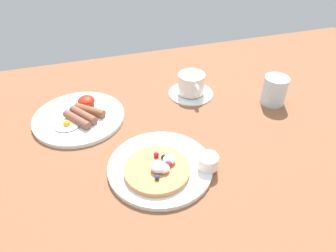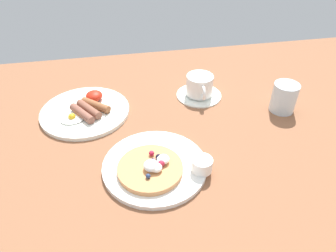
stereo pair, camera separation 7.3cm
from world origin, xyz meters
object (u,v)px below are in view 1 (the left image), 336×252
(breakfast_plate, at_px, (79,118))
(coffee_saucer, at_px, (191,93))
(pancake_plate, at_px, (160,167))
(syrup_ramekin, at_px, (208,161))
(coffee_cup, at_px, (191,83))
(water_glass, at_px, (274,90))

(breakfast_plate, bearing_deg, coffee_saucer, 4.92)
(pancake_plate, height_order, syrup_ramekin, syrup_ramekin)
(pancake_plate, xyz_separation_m, breakfast_plate, (-0.16, 0.25, -0.00))
(pancake_plate, bearing_deg, syrup_ramekin, -20.04)
(pancake_plate, bearing_deg, coffee_saucer, 57.16)
(coffee_cup, bearing_deg, pancake_plate, -122.97)
(coffee_saucer, bearing_deg, water_glass, -28.46)
(pancake_plate, relative_size, syrup_ramekin, 5.12)
(pancake_plate, relative_size, coffee_cup, 2.15)
(syrup_ramekin, relative_size, coffee_saucer, 0.34)
(breakfast_plate, xyz_separation_m, water_glass, (0.56, -0.09, 0.04))
(syrup_ramekin, distance_m, water_glass, 0.36)
(pancake_plate, distance_m, water_glass, 0.43)
(syrup_ramekin, relative_size, water_glass, 0.56)
(coffee_cup, relative_size, water_glass, 1.33)
(water_glass, bearing_deg, coffee_cup, 151.88)
(syrup_ramekin, xyz_separation_m, water_glass, (0.30, 0.20, 0.01))
(breakfast_plate, bearing_deg, water_glass, -8.86)
(coffee_saucer, relative_size, water_glass, 1.64)
(breakfast_plate, bearing_deg, pancake_plate, -57.01)
(syrup_ramekin, distance_m, breakfast_plate, 0.39)
(pancake_plate, distance_m, breakfast_plate, 0.30)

